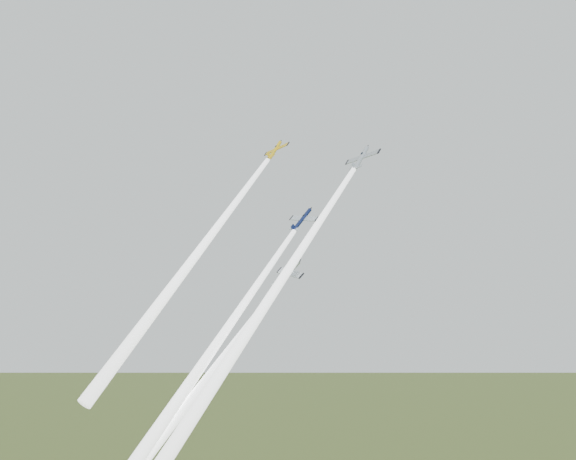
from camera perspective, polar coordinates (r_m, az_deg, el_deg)
The scene contains 8 objects.
plane_yellow at distance 146.53m, azimuth -1.01°, elevation 6.36°, with size 6.82×6.76×1.07m, color gold, non-canonical shape.
smoke_trail_yellow at distance 128.57m, azimuth -7.92°, elevation -2.84°, with size 2.40×2.40×59.28m, color white, non-canonical shape.
plane_navy at distance 140.76m, azimuth 1.12°, elevation 0.83°, with size 7.41×7.36×1.16m, color #0D163C, non-canonical shape.
smoke_trail_navy at distance 125.65m, azimuth -5.85°, elevation -9.20°, with size 2.40×2.40×57.69m, color white, non-canonical shape.
plane_silver_right at distance 135.02m, azimuth 5.80°, elevation 5.69°, with size 8.05×7.99×1.26m, color #A2A9B0, non-canonical shape.
smoke_trail_silver_right at distance 113.71m, azimuth -2.04°, elevation -6.29°, with size 2.40×2.40×68.61m, color white, non-canonical shape.
plane_silver_low at distance 131.15m, azimuth -0.04°, elevation -3.53°, with size 8.15×8.08×1.28m, color silver, non-canonical shape.
smoke_trail_silver_low at distance 122.57m, azimuth -8.36°, elevation -13.94°, with size 2.40×2.40×54.60m, color white, non-canonical shape.
Camera 1 is at (80.47, -107.74, 76.27)m, focal length 45.00 mm.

